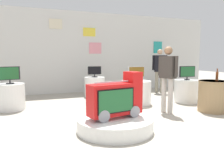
% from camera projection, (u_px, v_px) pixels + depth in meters
% --- Properties ---
extents(ground_plane, '(30.00, 30.00, 0.00)m').
position_uv_depth(ground_plane, '(133.00, 130.00, 4.19)').
color(ground_plane, '#A8A091').
extents(back_wall_display, '(11.89, 0.13, 3.11)m').
position_uv_depth(back_wall_display, '(77.00, 52.00, 8.52)').
color(back_wall_display, silver).
rests_on(back_wall_display, ground).
extents(main_display_pedestal, '(1.42, 1.42, 0.25)m').
position_uv_depth(main_display_pedestal, '(115.00, 124.00, 4.12)').
color(main_display_pedestal, white).
rests_on(main_display_pedestal, ground).
extents(novelty_firetruck_tv, '(1.07, 0.53, 0.85)m').
position_uv_depth(novelty_firetruck_tv, '(116.00, 100.00, 4.07)').
color(novelty_firetruck_tv, gray).
rests_on(novelty_firetruck_tv, main_display_pedestal).
extents(display_pedestal_left_rear, '(0.71, 0.71, 0.69)m').
position_uv_depth(display_pedestal_left_rear, '(95.00, 87.00, 7.68)').
color(display_pedestal_left_rear, white).
rests_on(display_pedestal_left_rear, ground).
extents(tv_on_left_rear, '(0.47, 0.20, 0.37)m').
position_uv_depth(tv_on_left_rear, '(95.00, 71.00, 7.61)').
color(tv_on_left_rear, black).
rests_on(tv_on_left_rear, display_pedestal_left_rear).
extents(display_pedestal_center_rear, '(0.73, 0.73, 0.69)m').
position_uv_depth(display_pedestal_center_rear, '(186.00, 91.00, 6.75)').
color(display_pedestal_center_rear, white).
rests_on(display_pedestal_center_rear, ground).
extents(tv_on_center_rear, '(0.55, 0.17, 0.42)m').
position_uv_depth(tv_on_center_rear, '(187.00, 72.00, 6.67)').
color(tv_on_center_rear, black).
rests_on(tv_on_center_rear, display_pedestal_center_rear).
extents(display_pedestal_right_rear, '(0.70, 0.70, 0.69)m').
position_uv_depth(display_pedestal_right_rear, '(11.00, 97.00, 5.75)').
color(display_pedestal_right_rear, white).
rests_on(display_pedestal_right_rear, ground).
extents(tv_on_right_rear, '(0.50, 0.20, 0.45)m').
position_uv_depth(tv_on_right_rear, '(10.00, 74.00, 5.67)').
color(tv_on_right_rear, black).
rests_on(tv_on_right_rear, display_pedestal_right_rear).
extents(display_pedestal_far_right, '(0.88, 0.88, 0.69)m').
position_uv_depth(display_pedestal_far_right, '(136.00, 92.00, 6.47)').
color(display_pedestal_far_right, white).
rests_on(display_pedestal_far_right, ground).
extents(tv_on_far_right, '(0.49, 0.22, 0.42)m').
position_uv_depth(tv_on_far_right, '(136.00, 73.00, 6.40)').
color(tv_on_far_right, black).
rests_on(tv_on_far_right, display_pedestal_far_right).
extents(side_table_round, '(0.74, 0.74, 0.78)m').
position_uv_depth(side_table_round, '(213.00, 96.00, 5.56)').
color(side_table_round, '#9E7F56').
rests_on(side_table_round, ground).
extents(bottle_on_side_table, '(0.06, 0.06, 0.31)m').
position_uv_depth(bottle_on_side_table, '(217.00, 76.00, 5.42)').
color(bottle_on_side_table, brown).
rests_on(bottle_on_side_table, side_table_round).
extents(shopper_browsing_near_truck, '(0.30, 0.54, 1.63)m').
position_uv_depth(shopper_browsing_near_truck, '(168.00, 74.00, 5.36)').
color(shopper_browsing_near_truck, '#B2ADA3').
rests_on(shopper_browsing_near_truck, ground).
extents(shopper_browsing_rear, '(0.46, 0.39, 1.68)m').
position_uv_depth(shopper_browsing_rear, '(160.00, 68.00, 8.44)').
color(shopper_browsing_rear, gray).
rests_on(shopper_browsing_rear, ground).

